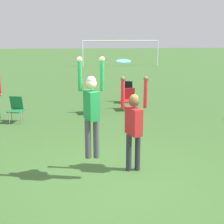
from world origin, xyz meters
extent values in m
plane|color=#3D662D|center=(0.00, 0.00, 0.00)|extent=(120.00, 120.00, 0.00)
cylinder|color=#4C4C51|center=(-0.52, 0.05, 0.88)|extent=(0.12, 0.12, 0.81)
cylinder|color=#4C4C51|center=(-0.35, 0.05, 0.88)|extent=(0.12, 0.12, 0.81)
cube|color=green|center=(-0.43, 0.05, 1.56)|extent=(0.32, 0.42, 0.57)
sphere|color=beige|center=(-0.43, 0.05, 1.99)|extent=(0.22, 0.22, 0.22)
sphere|color=#B7B2AD|center=(-0.43, 0.05, 2.05)|extent=(0.19, 0.19, 0.19)
cylinder|color=green|center=(-0.64, 0.05, 2.15)|extent=(0.08, 0.08, 0.60)
sphere|color=beige|center=(-0.64, 0.05, 2.45)|extent=(0.10, 0.10, 0.10)
cylinder|color=green|center=(-0.22, 0.05, 2.15)|extent=(0.08, 0.08, 0.60)
sphere|color=beige|center=(-0.22, 0.05, 2.45)|extent=(0.10, 0.10, 0.10)
cylinder|color=#2D2D38|center=(0.37, 0.40, 0.41)|extent=(0.12, 0.12, 0.82)
cylinder|color=#2D2D38|center=(0.56, 0.40, 0.41)|extent=(0.12, 0.12, 0.82)
cube|color=red|center=(0.47, 0.40, 1.11)|extent=(0.34, 0.47, 0.58)
sphere|color=brown|center=(0.47, 0.40, 1.55)|extent=(0.22, 0.22, 0.22)
sphere|color=olive|center=(0.47, 0.40, 1.61)|extent=(0.19, 0.19, 0.19)
cylinder|color=red|center=(0.23, 0.40, 1.71)|extent=(0.08, 0.08, 0.62)
sphere|color=brown|center=(0.23, 0.40, 2.02)|extent=(0.10, 0.10, 0.10)
cylinder|color=red|center=(0.71, 0.40, 1.71)|extent=(0.08, 0.08, 0.62)
sphere|color=brown|center=(0.71, 0.40, 2.02)|extent=(0.10, 0.10, 0.10)
cylinder|color=#2D9EDB|center=(0.20, 0.09, 2.41)|extent=(0.27, 0.27, 0.05)
cylinder|color=gray|center=(-3.00, 4.36, 0.21)|extent=(0.02, 0.02, 0.42)
cylinder|color=gray|center=(-2.62, 4.36, 0.21)|extent=(0.02, 0.02, 0.42)
cylinder|color=gray|center=(-3.00, 4.75, 0.21)|extent=(0.02, 0.02, 0.42)
cylinder|color=gray|center=(-2.62, 4.75, 0.21)|extent=(0.02, 0.02, 0.42)
cube|color=#1E753D|center=(-2.81, 4.55, 0.40)|extent=(0.56, 0.56, 0.04)
cube|color=#1E753D|center=(-2.81, 4.76, 0.65)|extent=(0.47, 0.24, 0.46)
cylinder|color=gray|center=(-0.46, 5.30, 0.20)|extent=(0.02, 0.02, 0.39)
cylinder|color=gray|center=(-0.07, 5.30, 0.20)|extent=(0.02, 0.02, 0.39)
cylinder|color=gray|center=(-0.46, 5.68, 0.20)|extent=(0.02, 0.02, 0.39)
cylinder|color=gray|center=(-0.07, 5.68, 0.20)|extent=(0.02, 0.02, 0.39)
cube|color=#235193|center=(-0.26, 5.49, 0.38)|extent=(0.56, 0.56, 0.04)
cube|color=#235193|center=(-0.26, 5.70, 0.63)|extent=(0.47, 0.24, 0.47)
cylinder|color=gray|center=(1.02, 5.70, 0.19)|extent=(0.02, 0.02, 0.39)
cylinder|color=gray|center=(1.47, 5.70, 0.19)|extent=(0.02, 0.02, 0.39)
cylinder|color=gray|center=(1.02, 6.15, 0.19)|extent=(0.02, 0.02, 0.39)
cylinder|color=gray|center=(1.47, 6.15, 0.19)|extent=(0.02, 0.02, 0.39)
cube|color=#B21E23|center=(1.25, 5.92, 0.37)|extent=(0.60, 0.60, 0.04)
cube|color=#B21E23|center=(1.25, 6.17, 0.61)|extent=(0.55, 0.18, 0.45)
cylinder|color=gray|center=(1.20, 7.05, 0.22)|extent=(0.02, 0.02, 0.45)
cylinder|color=gray|center=(1.61, 7.05, 0.22)|extent=(0.02, 0.02, 0.45)
cylinder|color=gray|center=(1.20, 7.46, 0.22)|extent=(0.02, 0.02, 0.45)
cylinder|color=gray|center=(1.61, 7.46, 0.22)|extent=(0.02, 0.02, 0.45)
cube|color=black|center=(1.40, 7.26, 0.43)|extent=(0.61, 0.61, 0.04)
cube|color=black|center=(1.40, 7.48, 0.69)|extent=(0.49, 0.27, 0.47)
cylinder|color=red|center=(-3.40, 5.13, 1.20)|extent=(0.08, 0.08, 0.68)
sphere|color=#9E704C|center=(-3.40, 5.13, 0.86)|extent=(0.10, 0.10, 0.10)
cylinder|color=white|center=(-0.34, 23.15, 1.15)|extent=(0.10, 0.10, 2.30)
cylinder|color=white|center=(6.66, 23.15, 1.15)|extent=(0.10, 0.10, 2.30)
cylinder|color=white|center=(3.16, 23.15, 2.30)|extent=(7.00, 0.10, 0.10)
camera|label=1|loc=(-0.65, -5.88, 2.92)|focal=50.00mm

